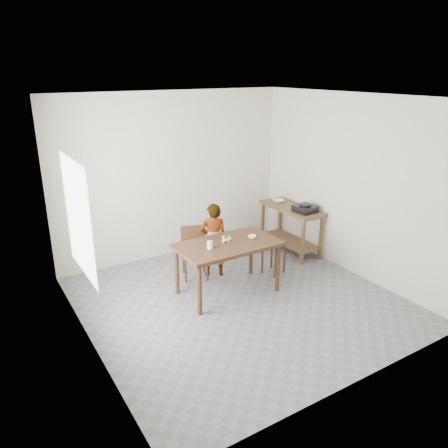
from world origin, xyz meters
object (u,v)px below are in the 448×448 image
child (213,240)px  stool (274,257)px  prep_counter (291,229)px  dining_chair (195,254)px  dining_table (228,268)px

child → stool: (0.82, -0.43, -0.31)m
prep_counter → stool: 0.97m
dining_chair → dining_table: bearing=-55.1°
dining_table → child: (0.11, 0.58, 0.20)m
dining_table → child: child is taller
stool → child: bearing=152.4°
dining_chair → stool: (1.10, -0.51, -0.12)m
dining_table → dining_chair: dining_chair is taller
dining_table → stool: 0.95m
child → dining_chair: bearing=8.7°
prep_counter → child: size_ratio=1.04×
child → dining_table: bearing=103.6°
dining_table → prep_counter: size_ratio=1.17×
prep_counter → stool: (-0.79, -0.55, -0.14)m
prep_counter → dining_chair: bearing=-178.8°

